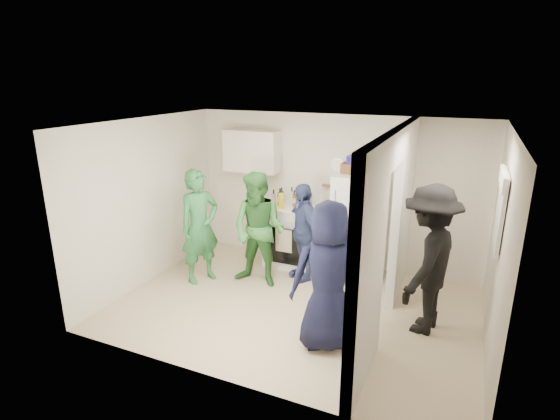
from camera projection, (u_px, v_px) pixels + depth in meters
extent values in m
plane|color=tan|center=(294.00, 307.00, 6.04)|extent=(4.80, 4.80, 0.00)
plane|color=silver|center=(334.00, 191.00, 7.16)|extent=(4.80, 0.00, 4.80)
plane|color=silver|center=(229.00, 274.00, 4.19)|extent=(4.80, 0.00, 4.80)
plane|color=silver|center=(148.00, 201.00, 6.60)|extent=(0.00, 3.40, 3.40)
plane|color=silver|center=(499.00, 250.00, 4.75)|extent=(0.00, 3.40, 3.40)
plane|color=white|center=(296.00, 125.00, 5.30)|extent=(4.80, 4.80, 0.00)
cube|color=silver|center=(403.00, 210.00, 6.17)|extent=(0.12, 1.20, 2.50)
cube|color=silver|center=(367.00, 271.00, 4.25)|extent=(0.12, 1.20, 2.50)
cube|color=silver|center=(395.00, 147.00, 4.90)|extent=(0.12, 1.00, 0.40)
cube|color=white|center=(293.00, 235.00, 7.31)|extent=(0.86, 0.71, 1.02)
cube|color=silver|center=(252.00, 151.00, 7.36)|extent=(0.95, 0.34, 0.70)
cube|color=white|center=(356.00, 226.00, 6.78)|extent=(0.68, 0.66, 1.65)
cube|color=brown|center=(354.00, 168.00, 6.59)|extent=(0.35, 0.25, 0.15)
cylinder|color=navy|center=(354.00, 160.00, 6.56)|extent=(0.24, 0.24, 0.11)
cylinder|color=#FFFE15|center=(373.00, 169.00, 6.33)|extent=(0.09, 0.09, 0.25)
cylinder|color=white|center=(337.00, 165.00, 6.99)|extent=(0.22, 0.02, 0.22)
cube|color=olive|center=(333.00, 186.00, 7.09)|extent=(0.35, 0.08, 0.03)
cube|color=black|center=(502.00, 210.00, 4.81)|extent=(0.03, 0.70, 0.80)
cube|color=white|center=(501.00, 210.00, 4.82)|extent=(0.04, 0.76, 0.86)
cube|color=white|center=(503.00, 179.00, 4.73)|extent=(0.04, 0.82, 0.18)
cylinder|color=yellow|center=(281.00, 201.00, 6.98)|extent=(0.09, 0.09, 0.25)
cylinder|color=red|center=(301.00, 207.00, 6.88)|extent=(0.09, 0.09, 0.12)
imported|color=#327E40|center=(200.00, 227.00, 6.61)|extent=(0.66, 0.76, 1.76)
imported|color=#357836|center=(259.00, 230.00, 6.49)|extent=(0.85, 0.66, 1.74)
imported|color=navy|center=(303.00, 232.00, 6.70)|extent=(0.92, 0.89, 1.54)
imported|color=black|center=(328.00, 277.00, 4.95)|extent=(1.03, 0.91, 1.77)
imported|color=black|center=(428.00, 260.00, 5.28)|extent=(0.94, 1.33, 1.87)
cylinder|color=brown|center=(282.00, 195.00, 7.34)|extent=(0.06, 0.06, 0.26)
cylinder|color=#18482D|center=(280.00, 197.00, 7.12)|extent=(0.08, 0.08, 0.30)
cylinder|color=#B3BBC2|center=(292.00, 195.00, 7.27)|extent=(0.07, 0.07, 0.28)
cylinder|color=brown|center=(294.00, 199.00, 7.06)|extent=(0.06, 0.06, 0.28)
cylinder|color=#A3A8B5|center=(303.00, 196.00, 7.22)|extent=(0.06, 0.06, 0.29)
cylinder|color=#153A25|center=(304.00, 199.00, 7.06)|extent=(0.06, 0.06, 0.27)
cylinder|color=olive|center=(310.00, 197.00, 7.14)|extent=(0.07, 0.07, 0.28)
cylinder|color=#979CA2|center=(274.00, 198.00, 7.12)|extent=(0.07, 0.07, 0.28)
cylinder|color=#4F260D|center=(299.00, 196.00, 7.17)|extent=(0.07, 0.07, 0.29)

